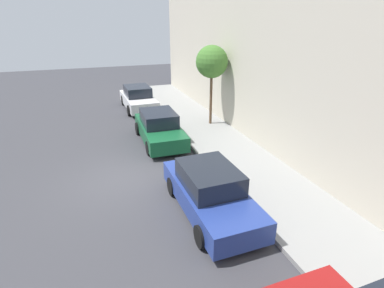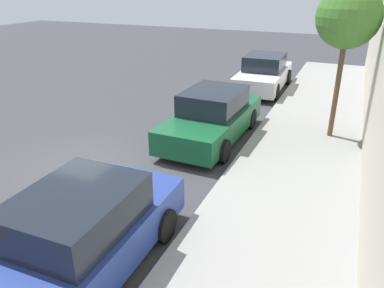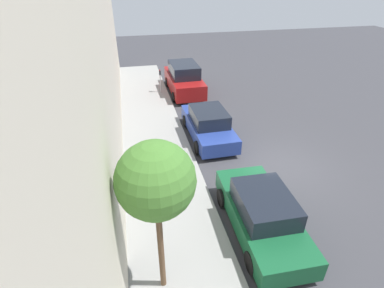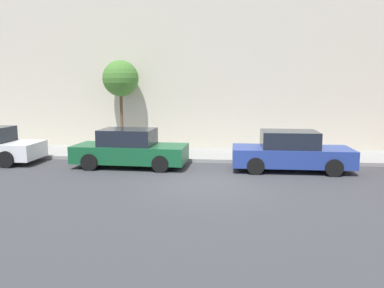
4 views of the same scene
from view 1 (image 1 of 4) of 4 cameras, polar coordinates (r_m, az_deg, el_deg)
ground_plane at (r=12.06m, az=-13.17°, el=-6.50°), size 60.00×60.00×0.00m
sidewalk at (r=13.38m, az=8.74°, el=-2.69°), size 3.12×32.00×0.15m
parked_sedan_second at (r=9.60m, az=3.43°, el=-9.03°), size 1.92×4.53×1.54m
parked_sedan_third at (r=15.06m, az=-6.23°, el=3.08°), size 1.92×4.55×1.54m
parked_sedan_fourth at (r=20.99m, az=-10.23°, el=8.55°), size 1.92×4.54×1.54m
street_tree at (r=16.67m, az=3.79°, el=15.29°), size 1.74×1.74×4.35m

